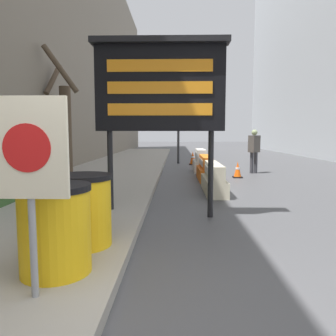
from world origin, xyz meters
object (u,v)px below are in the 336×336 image
at_px(barrel_drum_middle, 83,210).
at_px(traffic_cone_near, 206,162).
at_px(message_board, 160,88).
at_px(jersey_barrier_orange_near, 206,169).
at_px(warning_sign, 29,161).
at_px(barrel_drum_foreground, 55,229).
at_px(traffic_cone_mid, 238,170).
at_px(traffic_cone_far, 193,158).
at_px(jersey_barrier_cream, 214,180).
at_px(jersey_barrier_white, 200,162).
at_px(pedestrian_worker, 254,148).
at_px(traffic_light_near_curb, 178,108).

distance_m(barrel_drum_middle, traffic_cone_near, 10.45).
height_order(message_board, jersey_barrier_orange_near, message_board).
bearing_deg(warning_sign, barrel_drum_foreground, 90.01).
bearing_deg(traffic_cone_near, traffic_cone_mid, -73.23).
height_order(message_board, traffic_cone_far, message_board).
distance_m(warning_sign, traffic_cone_near, 11.78).
bearing_deg(message_board, barrel_drum_foreground, -108.40).
bearing_deg(barrel_drum_foreground, barrel_drum_middle, 86.62).
bearing_deg(traffic_cone_mid, traffic_cone_near, 106.77).
bearing_deg(traffic_cone_mid, barrel_drum_foreground, -112.17).
bearing_deg(traffic_cone_far, jersey_barrier_cream, -88.84).
bearing_deg(jersey_barrier_cream, message_board, -116.40).
height_order(barrel_drum_middle, jersey_barrier_cream, barrel_drum_middle).
height_order(barrel_drum_foreground, message_board, message_board).
xyz_separation_m(barrel_drum_foreground, message_board, (0.91, 2.75, 1.75)).
height_order(barrel_drum_middle, traffic_cone_far, barrel_drum_middle).
bearing_deg(barrel_drum_middle, jersey_barrier_white, 76.93).
bearing_deg(jersey_barrier_cream, pedestrian_worker, 64.43).
bearing_deg(warning_sign, barrel_drum_middle, 87.95).
relative_size(jersey_barrier_cream, pedestrian_worker, 1.21).
bearing_deg(jersey_barrier_orange_near, traffic_cone_far, 91.68).
xyz_separation_m(jersey_barrier_cream, traffic_cone_near, (0.32, 5.66, -0.01)).
bearing_deg(barrel_drum_foreground, traffic_light_near_curb, 84.48).
bearing_deg(warning_sign, traffic_cone_mid, 69.03).
bearing_deg(barrel_drum_middle, jersey_barrier_orange_near, 72.75).
relative_size(warning_sign, jersey_barrier_white, 1.04).
height_order(message_board, jersey_barrier_white, message_board).
height_order(warning_sign, jersey_barrier_cream, warning_sign).
height_order(traffic_cone_near, pedestrian_worker, pedestrian_worker).
height_order(jersey_barrier_orange_near, traffic_light_near_curb, traffic_light_near_curb).
xyz_separation_m(barrel_drum_foreground, barrel_drum_middle, (0.05, 0.80, 0.00)).
relative_size(warning_sign, traffic_cone_far, 2.53).
xyz_separation_m(warning_sign, traffic_cone_near, (2.50, 11.47, -0.98)).
bearing_deg(traffic_cone_far, pedestrian_worker, -58.00).
bearing_deg(traffic_cone_far, warning_sign, -98.52).
bearing_deg(barrel_drum_middle, pedestrian_worker, 64.53).
xyz_separation_m(traffic_cone_near, traffic_cone_far, (-0.47, 2.02, 0.00)).
xyz_separation_m(warning_sign, traffic_cone_far, (2.02, 13.49, -0.97)).
relative_size(barrel_drum_middle, traffic_cone_far, 1.34).
relative_size(traffic_cone_far, traffic_light_near_curb, 0.17).
bearing_deg(jersey_barrier_white, warning_sign, -101.72).
xyz_separation_m(jersey_barrier_white, traffic_cone_far, (-0.16, 3.00, -0.07)).
bearing_deg(traffic_cone_near, traffic_cone_far, 103.22).
relative_size(jersey_barrier_orange_near, jersey_barrier_white, 1.20).
relative_size(jersey_barrier_orange_near, traffic_light_near_curb, 0.50).
distance_m(jersey_barrier_cream, traffic_cone_far, 7.68).
height_order(jersey_barrier_cream, traffic_cone_far, jersey_barrier_cream).
relative_size(barrel_drum_foreground, barrel_drum_middle, 1.00).
bearing_deg(traffic_cone_mid, barrel_drum_middle, -114.01).
xyz_separation_m(barrel_drum_middle, jersey_barrier_cream, (2.13, 4.49, -0.25)).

